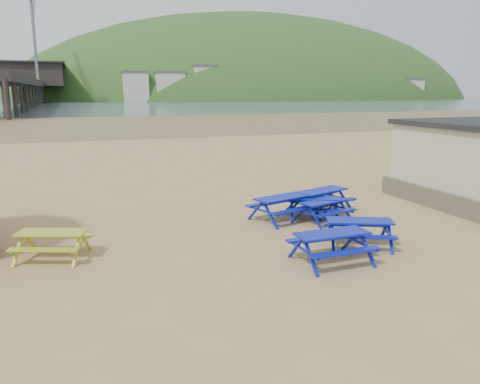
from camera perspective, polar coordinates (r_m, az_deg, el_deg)
name	(u,v)px	position (r m, az deg, el deg)	size (l,w,h in m)	color
ground	(271,232)	(14.60, 3.81, -4.88)	(400.00, 400.00, 0.00)	tan
wet_sand	(113,122)	(68.14, -15.18, 8.21)	(400.00, 400.00, 0.00)	olive
sea	(85,103)	(182.91, -18.33, 10.29)	(400.00, 400.00, 0.00)	#435461
picnic_table_blue_a	(282,208)	(15.83, 5.16, -2.00)	(2.31, 2.06, 0.82)	#001097
picnic_table_blue_b	(314,208)	(16.26, 8.97, -1.88)	(2.17, 2.01, 0.73)	#001097
picnic_table_blue_c	(323,211)	(15.90, 10.13, -2.29)	(1.99, 1.77, 0.70)	#001097
picnic_table_blue_d	(359,233)	(13.61, 14.30, -4.85)	(2.23, 2.05, 0.76)	#001097
picnic_table_blue_e	(332,247)	(12.18, 11.11, -6.64)	(1.92, 1.56, 0.79)	#001097
picnic_table_yellow	(53,245)	(13.19, -21.88, -5.99)	(2.11, 1.91, 0.73)	gold
pier	(32,88)	(191.40, -24.02, 11.56)	(24.00, 220.00, 39.29)	black
headland_town	(254,117)	(261.01, 1.75, 9.11)	(264.00, 144.00, 108.00)	#2D4C1E
picnic_table_blue_g	(322,201)	(17.04, 9.93, -1.10)	(2.38, 2.14, 0.82)	#001097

